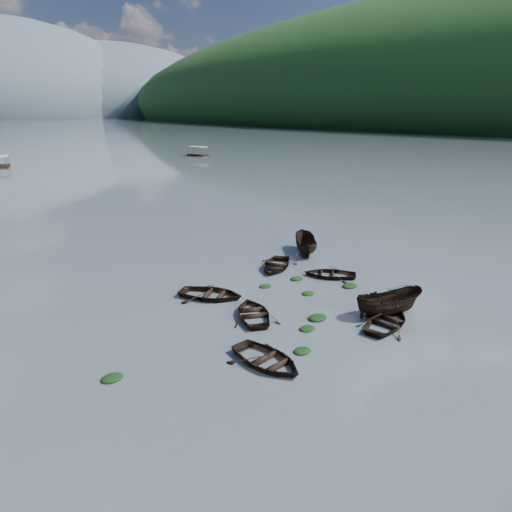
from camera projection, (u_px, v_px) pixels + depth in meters
ground_plane at (378, 335)px, 27.69m from camera, size 2400.00×2400.00×0.00m
right_hill_far at (485, 123)px, 462.88m from camera, size 520.00×1200.00×190.00m
haze_mtn_c at (1, 117)px, 783.33m from camera, size 520.00×520.00×260.00m
haze_mtn_d at (104, 116)px, 889.23m from camera, size 520.00×520.00×220.00m
rowboat_0 at (267, 364)px, 24.53m from camera, size 3.64×4.81×0.94m
rowboat_1 at (253, 316)px, 30.15m from camera, size 4.75×5.30×0.90m
rowboat_2 at (388, 314)px, 30.54m from camera, size 5.27×3.39×1.90m
rowboat_3 at (329, 276)px, 37.36m from camera, size 5.04×5.14×0.87m
rowboat_4 at (387, 326)px, 28.85m from camera, size 4.82×3.86×0.89m
rowboat_6 at (211, 298)px, 33.16m from camera, size 5.54×5.83×0.98m
rowboat_7 at (275, 268)px, 39.30m from camera, size 5.77×5.47×0.97m
rowboat_8 at (305, 253)px, 43.51m from camera, size 4.52×5.19×1.95m
weed_clump_0 at (302, 352)px, 25.75m from camera, size 1.07×0.88×0.23m
weed_clump_1 at (307, 329)px, 28.38m from camera, size 1.06×0.85×0.23m
weed_clump_2 at (317, 319)px, 29.81m from camera, size 1.32×1.06×0.29m
weed_clump_3 at (308, 294)px, 33.78m from camera, size 0.99×0.84×0.22m
weed_clump_4 at (350, 287)px, 35.21m from camera, size 1.28×1.02×0.27m
weed_clump_5 at (112, 379)px, 23.16m from camera, size 1.14×0.92×0.24m
weed_clump_6 at (265, 287)px, 35.18m from camera, size 0.99×0.82×0.21m
weed_clump_7 at (297, 279)px, 36.72m from camera, size 1.14×0.91×0.25m
pontoon_centre at (3, 167)px, 107.96m from camera, size 4.34×7.03×2.51m
pontoon_right at (198, 156)px, 133.95m from camera, size 4.00×7.08×2.56m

